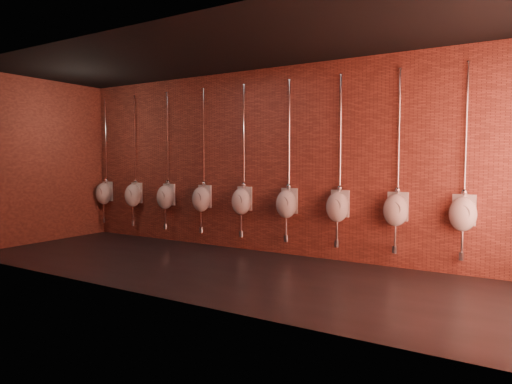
# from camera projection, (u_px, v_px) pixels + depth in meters

# --- Properties ---
(ground) EXTENTS (8.50, 8.50, 0.00)m
(ground) POSITION_uv_depth(u_px,v_px,m) (215.00, 269.00, 6.80)
(ground) COLOR black
(ground) RESTS_ON ground
(room_shell) EXTENTS (8.54, 3.04, 3.22)m
(room_shell) POSITION_uv_depth(u_px,v_px,m) (214.00, 133.00, 6.66)
(room_shell) COLOR black
(room_shell) RESTS_ON ground
(urinal_0) EXTENTS (0.39, 0.34, 2.71)m
(urinal_0) POSITION_uv_depth(u_px,v_px,m) (104.00, 193.00, 10.03)
(urinal_0) COLOR white
(urinal_0) RESTS_ON ground
(urinal_1) EXTENTS (0.39, 0.34, 2.71)m
(urinal_1) POSITION_uv_depth(u_px,v_px,m) (133.00, 194.00, 9.56)
(urinal_1) COLOR white
(urinal_1) RESTS_ON ground
(urinal_2) EXTENTS (0.39, 0.34, 2.71)m
(urinal_2) POSITION_uv_depth(u_px,v_px,m) (166.00, 196.00, 9.08)
(urinal_2) COLOR white
(urinal_2) RESTS_ON ground
(urinal_3) EXTENTS (0.39, 0.34, 2.71)m
(urinal_3) POSITION_uv_depth(u_px,v_px,m) (201.00, 198.00, 8.61)
(urinal_3) COLOR white
(urinal_3) RESTS_ON ground
(urinal_4) EXTENTS (0.39, 0.34, 2.71)m
(urinal_4) POSITION_uv_depth(u_px,v_px,m) (242.00, 200.00, 8.13)
(urinal_4) COLOR white
(urinal_4) RESTS_ON ground
(urinal_5) EXTENTS (0.39, 0.34, 2.71)m
(urinal_5) POSITION_uv_depth(u_px,v_px,m) (287.00, 203.00, 7.66)
(urinal_5) COLOR white
(urinal_5) RESTS_ON ground
(urinal_6) EXTENTS (0.39, 0.34, 2.71)m
(urinal_6) POSITION_uv_depth(u_px,v_px,m) (338.00, 206.00, 7.18)
(urinal_6) COLOR white
(urinal_6) RESTS_ON ground
(urinal_7) EXTENTS (0.39, 0.34, 2.71)m
(urinal_7) POSITION_uv_depth(u_px,v_px,m) (396.00, 209.00, 6.71)
(urinal_7) COLOR white
(urinal_7) RESTS_ON ground
(urinal_8) EXTENTS (0.39, 0.34, 2.71)m
(urinal_8) POSITION_uv_depth(u_px,v_px,m) (463.00, 213.00, 6.24)
(urinal_8) COLOR white
(urinal_8) RESTS_ON ground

